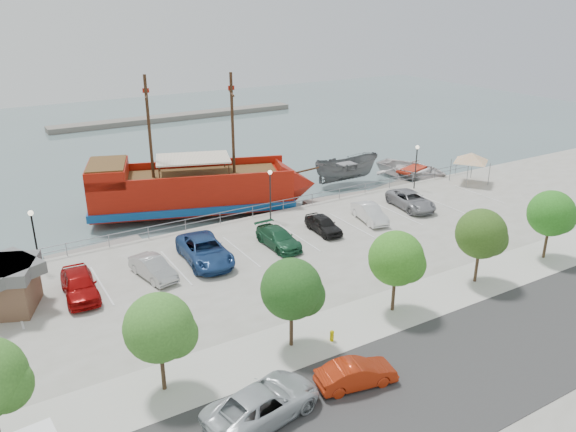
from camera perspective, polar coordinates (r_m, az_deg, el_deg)
ground at (r=42.20m, az=2.57°, el=-4.39°), size 160.00×160.00×0.00m
land_slab at (r=29.64m, az=26.82°, el=-18.43°), size 100.00×58.00×1.20m
street at (r=31.44m, az=19.31°, el=-13.33°), size 100.00×8.00×0.04m
sidewalk at (r=34.82m, az=11.80°, el=-8.90°), size 100.00×4.00×0.05m
seawall_railing at (r=47.77m, az=-2.55°, el=0.73°), size 50.00×0.06×1.00m
far_shore at (r=93.78m, az=-11.13°, el=9.86°), size 40.00×3.00×0.80m
pirate_ship at (r=51.10m, az=-8.02°, el=2.70°), size 20.93×11.79×12.99m
patrol_boat at (r=59.04m, az=5.93°, el=4.53°), size 7.54×3.87×2.78m
speedboat at (r=62.08m, az=12.51°, el=4.43°), size 7.72×9.27×1.65m
dock_west at (r=45.24m, az=-18.87°, el=-3.47°), size 7.37×2.58×0.41m
dock_mid at (r=53.98m, az=5.36°, el=1.62°), size 7.36×2.73×0.41m
dock_east at (r=57.50m, az=10.11°, el=2.60°), size 7.02×3.49×0.39m
shed at (r=36.94m, az=-26.86°, el=-6.32°), size 4.68×4.68×2.96m
canopy_tent at (r=58.34m, az=18.18°, el=6.12°), size 4.91×4.91×3.54m
street_van at (r=25.79m, az=-2.58°, el=-18.45°), size 5.88×3.54×1.53m
street_sedan at (r=27.76m, az=6.95°, el=-15.62°), size 4.10×2.07×1.29m
fire_hydrant at (r=30.82m, az=4.48°, el=-12.00°), size 0.24×0.24×0.68m
lamp_post_left at (r=40.84m, az=-24.44°, el=-1.25°), size 0.36×0.36×4.28m
lamp_post_mid at (r=45.89m, az=-1.82°, el=3.07°), size 0.36×0.36×4.28m
lamp_post_right at (r=55.13m, az=12.91°, el=5.66°), size 0.36×0.36×4.28m
tree_b at (r=26.43m, az=-12.63°, el=-11.16°), size 3.30×3.20×5.00m
tree_c at (r=28.91m, az=0.67°, el=-7.57°), size 3.30×3.20×5.00m
tree_d at (r=32.73m, az=11.20°, el=-4.39°), size 3.30×3.20×5.00m
tree_e at (r=37.48m, az=19.23°, el=-1.84°), size 3.30×3.20×5.00m
tree_f at (r=42.85m, az=25.34°, el=0.13°), size 3.30×3.20×5.00m
parked_car_a at (r=37.02m, az=-20.43°, el=-6.53°), size 2.25×4.96×1.65m
parked_car_b at (r=38.09m, az=-13.55°, el=-5.15°), size 2.27×4.40×1.38m
parked_car_c at (r=39.59m, az=-8.44°, el=-3.48°), size 3.20×6.21×1.67m
parked_car_d at (r=41.58m, az=-0.98°, el=-2.24°), size 1.96×4.66×1.34m
parked_car_e at (r=44.16m, az=3.62°, el=-0.84°), size 1.78×4.00×1.34m
parked_car_f at (r=46.79m, az=8.29°, el=0.30°), size 2.26×4.46×1.40m
parked_car_g at (r=50.35m, az=12.38°, el=1.58°), size 3.09×5.49×1.45m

